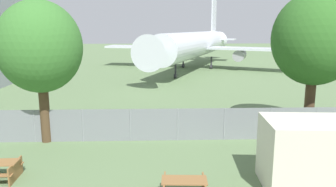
{
  "coord_description": "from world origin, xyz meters",
  "views": [
    {
      "loc": [
        1.41,
        -6.39,
        6.03
      ],
      "look_at": [
        2.13,
        13.58,
        2.0
      ],
      "focal_mm": 35.0,
      "sensor_mm": 36.0,
      "label": 1
    }
  ],
  "objects_px": {
    "tree_near_hangar": "(40,47)",
    "tree_left_of_cabin": "(315,39)",
    "airplane": "(196,45)",
    "picnic_bench_near_cabin": "(184,187)",
    "portable_cabin": "(320,154)"
  },
  "relations": [
    {
      "from": "picnic_bench_near_cabin",
      "to": "tree_near_hangar",
      "type": "distance_m",
      "value": 10.42
    },
    {
      "from": "portable_cabin",
      "to": "tree_near_hangar",
      "type": "relative_size",
      "value": 0.59
    },
    {
      "from": "picnic_bench_near_cabin",
      "to": "tree_left_of_cabin",
      "type": "relative_size",
      "value": 0.21
    },
    {
      "from": "portable_cabin",
      "to": "tree_near_hangar",
      "type": "xyz_separation_m",
      "value": [
        -12.11,
        5.58,
        3.72
      ]
    },
    {
      "from": "airplane",
      "to": "portable_cabin",
      "type": "height_order",
      "value": "airplane"
    },
    {
      "from": "tree_near_hangar",
      "to": "tree_left_of_cabin",
      "type": "height_order",
      "value": "tree_left_of_cabin"
    },
    {
      "from": "tree_left_of_cabin",
      "to": "picnic_bench_near_cabin",
      "type": "bearing_deg",
      "value": -136.34
    },
    {
      "from": "tree_near_hangar",
      "to": "portable_cabin",
      "type": "bearing_deg",
      "value": -24.74
    },
    {
      "from": "airplane",
      "to": "picnic_bench_near_cabin",
      "type": "distance_m",
      "value": 37.76
    },
    {
      "from": "tree_near_hangar",
      "to": "airplane",
      "type": "bearing_deg",
      "value": 69.28
    },
    {
      "from": "tree_near_hangar",
      "to": "tree_left_of_cabin",
      "type": "bearing_deg",
      "value": 4.91
    },
    {
      "from": "tree_left_of_cabin",
      "to": "portable_cabin",
      "type": "bearing_deg",
      "value": -111.96
    },
    {
      "from": "airplane",
      "to": "picnic_bench_near_cabin",
      "type": "height_order",
      "value": "airplane"
    },
    {
      "from": "airplane",
      "to": "portable_cabin",
      "type": "relative_size",
      "value": 7.99
    },
    {
      "from": "portable_cabin",
      "to": "tree_left_of_cabin",
      "type": "height_order",
      "value": "tree_left_of_cabin"
    }
  ]
}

